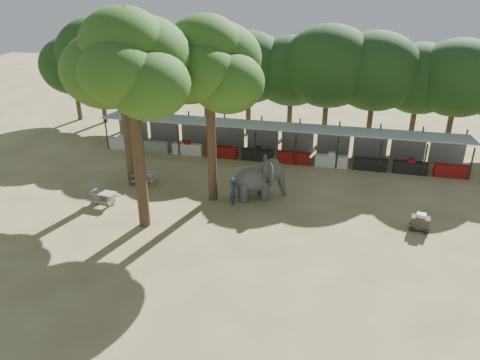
% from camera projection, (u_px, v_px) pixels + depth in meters
% --- Properties ---
extents(ground, '(100.00, 100.00, 0.00)m').
position_uv_depth(ground, '(238.00, 256.00, 24.31)').
color(ground, brown).
rests_on(ground, ground).
extents(vendor_stalls, '(28.00, 2.99, 2.80)m').
position_uv_depth(vendor_stalls, '(277.00, 143.00, 36.03)').
color(vendor_stalls, '#999BA0').
rests_on(vendor_stalls, ground).
extents(yard_tree_left, '(7.10, 6.90, 11.02)m').
position_uv_depth(yard_tree_left, '(120.00, 63.00, 28.95)').
color(yard_tree_left, '#332316').
rests_on(yard_tree_left, ground).
extents(yard_tree_center, '(7.10, 6.90, 12.04)m').
position_uv_depth(yard_tree_center, '(128.00, 64.00, 23.52)').
color(yard_tree_center, '#332316').
rests_on(yard_tree_center, ground).
extents(yard_tree_back, '(7.10, 6.90, 11.36)m').
position_uv_depth(yard_tree_back, '(208.00, 65.00, 26.75)').
color(yard_tree_back, '#332316').
rests_on(yard_tree_back, ground).
extents(backdrop_trees, '(46.46, 5.95, 8.33)m').
position_uv_depth(backdrop_trees, '(288.00, 73.00, 38.74)').
color(backdrop_trees, '#332316').
rests_on(backdrop_trees, ground).
extents(elephant, '(3.60, 2.80, 2.69)m').
position_uv_depth(elephant, '(260.00, 179.00, 29.78)').
color(elephant, '#403D3E').
rests_on(elephant, ground).
extents(handler, '(0.45, 0.66, 1.78)m').
position_uv_depth(handler, '(233.00, 191.00, 29.18)').
color(handler, '#26384C').
rests_on(handler, ground).
extents(picnic_table_near, '(1.75, 1.61, 0.80)m').
position_uv_depth(picnic_table_near, '(104.00, 196.00, 29.37)').
color(picnic_table_near, gray).
rests_on(picnic_table_near, ground).
extents(picnic_table_far, '(1.89, 1.79, 0.77)m').
position_uv_depth(picnic_table_far, '(144.00, 176.00, 32.13)').
color(picnic_table_far, gray).
rests_on(picnic_table_far, ground).
extents(cart_front, '(1.19, 0.88, 1.06)m').
position_uv_depth(cart_front, '(420.00, 222.00, 26.47)').
color(cart_front, '#332923').
rests_on(cart_front, ground).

